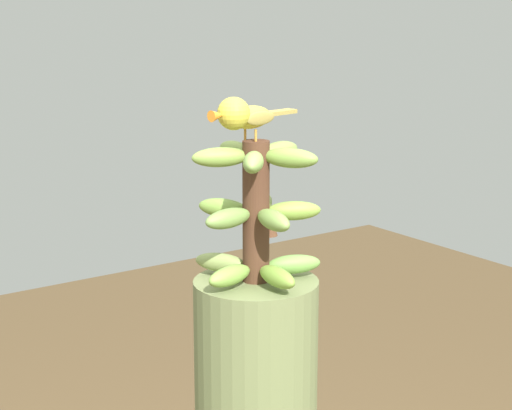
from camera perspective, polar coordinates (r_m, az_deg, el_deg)
banana_bunch at (r=1.78m, az=0.03°, el=-0.47°), size 0.27×0.27×0.29m
perched_bird at (r=1.73m, az=-0.87°, el=5.75°), size 0.23×0.08×0.09m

